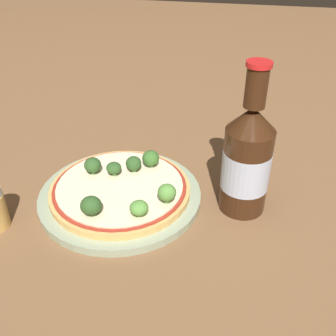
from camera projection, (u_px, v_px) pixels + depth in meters
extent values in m
plane|color=brown|center=(111.00, 197.00, 0.59)|extent=(3.00, 3.00, 0.00)
cylinder|color=#93A384|center=(120.00, 196.00, 0.59)|extent=(0.24, 0.24, 0.01)
cylinder|color=tan|center=(120.00, 191.00, 0.58)|extent=(0.21, 0.21, 0.01)
cylinder|color=maroon|center=(119.00, 187.00, 0.58)|extent=(0.20, 0.20, 0.00)
cylinder|color=beige|center=(119.00, 187.00, 0.58)|extent=(0.19, 0.19, 0.00)
cylinder|color=#6B8E51|center=(93.00, 171.00, 0.60)|extent=(0.01, 0.01, 0.01)
ellipsoid|color=#2D5123|center=(93.00, 165.00, 0.59)|extent=(0.03, 0.03, 0.02)
cylinder|color=#6B8E51|center=(94.00, 212.00, 0.52)|extent=(0.01, 0.01, 0.01)
ellipsoid|color=#2D5123|center=(93.00, 206.00, 0.51)|extent=(0.03, 0.03, 0.02)
cylinder|color=#6B8E51|center=(134.00, 169.00, 0.60)|extent=(0.01, 0.01, 0.01)
ellipsoid|color=#2D5123|center=(134.00, 163.00, 0.60)|extent=(0.02, 0.02, 0.02)
cylinder|color=#6B8E51|center=(139.00, 213.00, 0.52)|extent=(0.01, 0.01, 0.01)
ellipsoid|color=#568E3D|center=(139.00, 208.00, 0.51)|extent=(0.02, 0.02, 0.02)
cylinder|color=#6B8E51|center=(167.00, 200.00, 0.54)|extent=(0.01, 0.01, 0.01)
ellipsoid|color=#568E3D|center=(167.00, 192.00, 0.53)|extent=(0.03, 0.03, 0.02)
cylinder|color=#6B8E51|center=(116.00, 173.00, 0.59)|extent=(0.01, 0.01, 0.01)
ellipsoid|color=#2D5123|center=(115.00, 168.00, 0.59)|extent=(0.02, 0.02, 0.02)
cylinder|color=#6B8E51|center=(151.00, 164.00, 0.62)|extent=(0.01, 0.01, 0.01)
ellipsoid|color=#386628|center=(151.00, 158.00, 0.61)|extent=(0.03, 0.03, 0.02)
cylinder|color=#381E0F|center=(245.00, 170.00, 0.54)|extent=(0.07, 0.07, 0.13)
cylinder|color=#B2BCD1|center=(246.00, 169.00, 0.54)|extent=(0.07, 0.07, 0.06)
cone|color=#381E0F|center=(252.00, 119.00, 0.50)|extent=(0.07, 0.07, 0.03)
cylinder|color=#381E0F|center=(256.00, 87.00, 0.48)|extent=(0.03, 0.03, 0.05)
cylinder|color=red|center=(259.00, 64.00, 0.46)|extent=(0.03, 0.03, 0.01)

